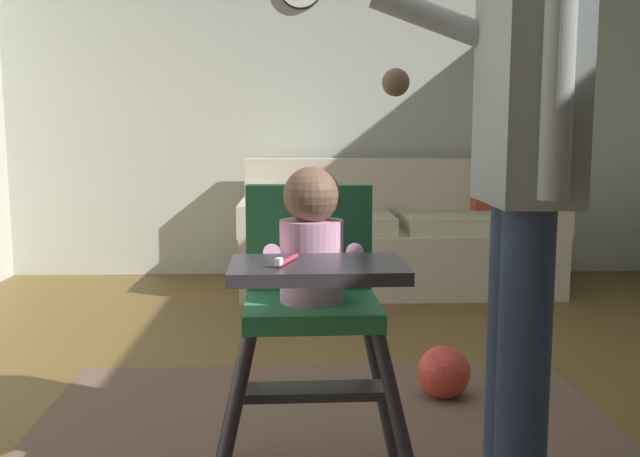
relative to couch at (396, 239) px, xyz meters
The scene contains 6 objects.
ground 2.47m from the couch, 99.67° to the right, with size 6.29×7.39×0.10m, color brown.
wall_far 1.22m from the couch, 128.25° to the left, with size 5.49×0.06×2.70m, color beige.
couch is the anchor object (origin of this frame).
high_chair 2.92m from the couch, 102.77° to the right, with size 0.62×0.74×0.96m.
adult_standing 2.92m from the couch, 91.65° to the right, with size 0.51×0.51×1.67m.
toy_ball 2.05m from the couch, 92.80° to the right, with size 0.21×0.21×0.21m, color #D13D33.
Camera 1 is at (-0.28, -2.31, 1.04)m, focal length 39.86 mm.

